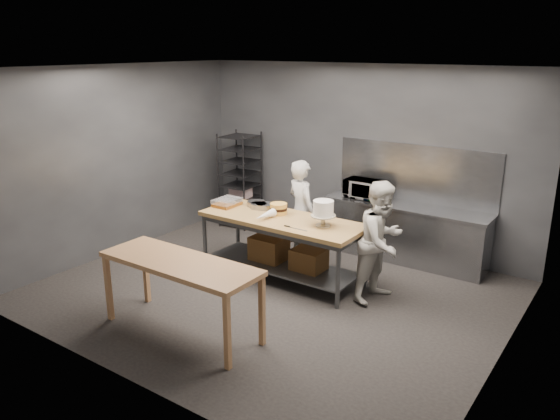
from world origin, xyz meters
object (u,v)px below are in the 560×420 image
object	(u,v)px
chef_behind	(301,211)
layer_cake	(279,209)
speed_rack	(240,180)
frosted_cake_stand	(323,210)
near_counter	(180,268)
chef_right	(382,241)
work_table	(283,241)
microwave	(362,189)

from	to	relation	value
chef_behind	layer_cake	world-z (taller)	chef_behind
speed_rack	layer_cake	xyz separation A→B (m)	(1.91, -1.48, 0.14)
speed_rack	frosted_cake_stand	bearing A→B (deg)	-30.30
near_counter	chef_right	size ratio (longest dim) A/B	1.23
work_table	chef_right	bearing A→B (deg)	6.90
frosted_cake_stand	layer_cake	size ratio (longest dim) A/B	1.47
layer_cake	work_table	bearing A→B (deg)	-33.92
microwave	layer_cake	bearing A→B (deg)	-109.57
frosted_cake_stand	speed_rack	bearing A→B (deg)	149.70
speed_rack	chef_right	world-z (taller)	speed_rack
chef_behind	frosted_cake_stand	size ratio (longest dim) A/B	4.48
near_counter	work_table	bearing A→B (deg)	87.63
chef_behind	work_table	bearing A→B (deg)	126.23
work_table	speed_rack	xyz separation A→B (m)	(-2.07, 1.59, 0.28)
work_table	chef_right	size ratio (longest dim) A/B	1.48
near_counter	chef_right	world-z (taller)	chef_right
chef_right	work_table	bearing A→B (deg)	108.10
work_table	chef_behind	bearing A→B (deg)	102.29
speed_rack	near_counter	bearing A→B (deg)	-60.83
work_table	microwave	xyz separation A→B (m)	(0.40, 1.67, 0.48)
speed_rack	chef_right	bearing A→B (deg)	-21.89
near_counter	microwave	world-z (taller)	microwave
frosted_cake_stand	layer_cake	world-z (taller)	frosted_cake_stand
chef_behind	microwave	world-z (taller)	chef_behind
speed_rack	chef_behind	bearing A→B (deg)	-24.41
layer_cake	microwave	bearing A→B (deg)	70.43
near_counter	speed_rack	world-z (taller)	speed_rack
near_counter	frosted_cake_stand	world-z (taller)	frosted_cake_stand
frosted_cake_stand	layer_cake	xyz separation A→B (m)	(-0.81, 0.11, -0.15)
near_counter	chef_behind	world-z (taller)	chef_behind
chef_behind	chef_right	world-z (taller)	chef_right
work_table	frosted_cake_stand	distance (m)	0.88
speed_rack	microwave	world-z (taller)	speed_rack
chef_right	layer_cake	world-z (taller)	chef_right
chef_behind	layer_cake	bearing A→B (deg)	113.84
work_table	chef_right	xyz separation A→B (m)	(1.44, 0.17, 0.24)
microwave	frosted_cake_stand	size ratio (longest dim) A/B	1.50
speed_rack	work_table	bearing A→B (deg)	-37.45
speed_rack	frosted_cake_stand	xyz separation A→B (m)	(2.73, -1.59, 0.30)
near_counter	frosted_cake_stand	size ratio (longest dim) A/B	5.55
speed_rack	layer_cake	world-z (taller)	speed_rack
chef_right	frosted_cake_stand	world-z (taller)	chef_right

